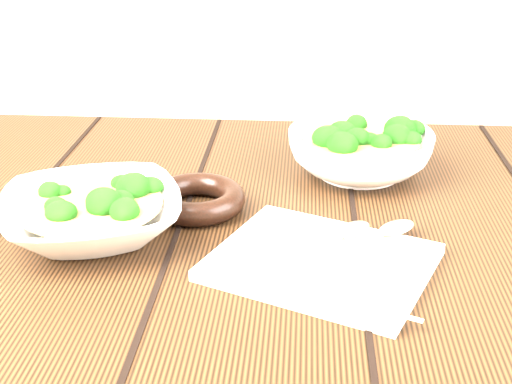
# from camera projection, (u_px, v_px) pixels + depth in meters

# --- Properties ---
(table) EXTENTS (1.20, 0.80, 0.75)m
(table) POSITION_uv_depth(u_px,v_px,m) (199.00, 320.00, 0.85)
(table) COLOR #37200F
(table) RESTS_ON ground
(soup_bowl_front) EXTENTS (0.25, 0.25, 0.06)m
(soup_bowl_front) POSITION_uv_depth(u_px,v_px,m) (92.00, 214.00, 0.78)
(soup_bowl_front) COLOR white
(soup_bowl_front) RESTS_ON table
(soup_bowl_back) EXTENTS (0.21, 0.21, 0.07)m
(soup_bowl_back) POSITION_uv_depth(u_px,v_px,m) (360.00, 151.00, 0.94)
(soup_bowl_back) COLOR white
(soup_bowl_back) RESTS_ON table
(trivet) EXTENTS (0.14, 0.14, 0.03)m
(trivet) POSITION_uv_depth(u_px,v_px,m) (197.00, 199.00, 0.85)
(trivet) COLOR black
(trivet) RESTS_ON table
(napkin) EXTENTS (0.26, 0.24, 0.01)m
(napkin) POSITION_uv_depth(u_px,v_px,m) (321.00, 262.00, 0.73)
(napkin) COLOR beige
(napkin) RESTS_ON table
(spoon_left) EXTENTS (0.12, 0.15, 0.01)m
(spoon_left) POSITION_uv_depth(u_px,v_px,m) (334.00, 240.00, 0.75)
(spoon_left) COLOR #AEAB9A
(spoon_left) RESTS_ON napkin
(spoon_right) EXTENTS (0.14, 0.13, 0.01)m
(spoon_right) POSITION_uv_depth(u_px,v_px,m) (376.00, 237.00, 0.76)
(spoon_right) COLOR #AEAB9A
(spoon_right) RESTS_ON napkin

